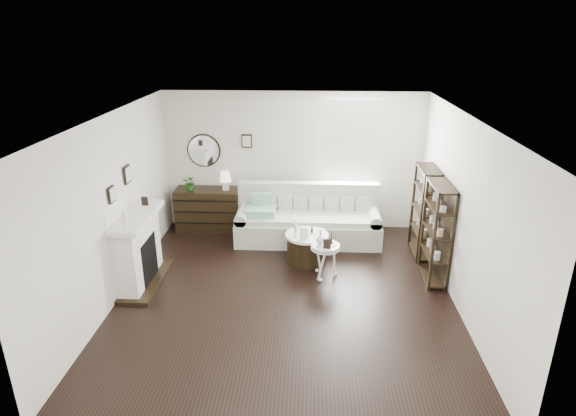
# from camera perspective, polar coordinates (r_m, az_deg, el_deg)

# --- Properties ---
(room) EXTENTS (5.50, 5.50, 5.50)m
(room) POSITION_cam_1_polar(r_m,az_deg,el_deg) (9.32, 5.16, 6.85)
(room) COLOR black
(room) RESTS_ON ground
(fireplace) EXTENTS (0.50, 1.40, 1.84)m
(fireplace) POSITION_cam_1_polar(r_m,az_deg,el_deg) (7.89, -17.28, -4.93)
(fireplace) COLOR white
(fireplace) RESTS_ON ground
(shelf_unit_far) EXTENTS (0.30, 0.80, 1.60)m
(shelf_unit_far) POSITION_cam_1_polar(r_m,az_deg,el_deg) (8.68, 15.84, -0.46)
(shelf_unit_far) COLOR black
(shelf_unit_far) RESTS_ON ground
(shelf_unit_near) EXTENTS (0.30, 0.80, 1.60)m
(shelf_unit_near) POSITION_cam_1_polar(r_m,az_deg,el_deg) (7.88, 17.19, -2.85)
(shelf_unit_near) COLOR black
(shelf_unit_near) RESTS_ON ground
(sofa) EXTENTS (2.69, 0.93, 1.04)m
(sofa) POSITION_cam_1_polar(r_m,az_deg,el_deg) (9.12, 2.38, -1.69)
(sofa) COLOR beige
(sofa) RESTS_ON ground
(quilt) EXTENTS (0.56, 0.46, 0.14)m
(quilt) POSITION_cam_1_polar(r_m,az_deg,el_deg) (8.95, -3.24, -0.36)
(quilt) COLOR #238166
(quilt) RESTS_ON sofa
(suitcase) EXTENTS (0.59, 0.22, 0.39)m
(suitcase) POSITION_cam_1_polar(r_m,az_deg,el_deg) (9.12, 8.10, -2.95)
(suitcase) COLOR brown
(suitcase) RESTS_ON ground
(dresser) EXTENTS (1.26, 0.54, 0.84)m
(dresser) POSITION_cam_1_polar(r_m,az_deg,el_deg) (9.67, -9.39, -0.16)
(dresser) COLOR black
(dresser) RESTS_ON ground
(table_lamp) EXTENTS (0.27, 0.27, 0.37)m
(table_lamp) POSITION_cam_1_polar(r_m,az_deg,el_deg) (9.40, -7.42, 3.22)
(table_lamp) COLOR beige
(table_lamp) RESTS_ON dresser
(potted_plant) EXTENTS (0.30, 0.26, 0.30)m
(potted_plant) POSITION_cam_1_polar(r_m,az_deg,el_deg) (9.51, -11.51, 2.95)
(potted_plant) COLOR #1A5016
(potted_plant) RESTS_ON dresser
(drum_table) EXTENTS (0.74, 0.74, 0.51)m
(drum_table) POSITION_cam_1_polar(r_m,az_deg,el_deg) (8.30, 2.24, -4.71)
(drum_table) COLOR black
(drum_table) RESTS_ON ground
(pedestal_table) EXTENTS (0.47, 0.47, 0.57)m
(pedestal_table) POSITION_cam_1_polar(r_m,az_deg,el_deg) (7.72, 4.44, -4.71)
(pedestal_table) COLOR white
(pedestal_table) RESTS_ON ground
(eiffel_drum) EXTENTS (0.12, 0.12, 0.19)m
(eiffel_drum) POSITION_cam_1_polar(r_m,az_deg,el_deg) (8.21, 2.85, -2.36)
(eiffel_drum) COLOR black
(eiffel_drum) RESTS_ON drum_table
(bottle_drum) EXTENTS (0.07, 0.07, 0.28)m
(bottle_drum) POSITION_cam_1_polar(r_m,az_deg,el_deg) (8.07, 0.95, -2.41)
(bottle_drum) COLOR silver
(bottle_drum) RESTS_ON drum_table
(card_frame_drum) EXTENTS (0.15, 0.07, 0.19)m
(card_frame_drum) POSITION_cam_1_polar(r_m,az_deg,el_deg) (7.99, 1.88, -3.04)
(card_frame_drum) COLOR white
(card_frame_drum) RESTS_ON drum_table
(eiffel_ped) EXTENTS (0.15, 0.15, 0.20)m
(eiffel_ped) POSITION_cam_1_polar(r_m,az_deg,el_deg) (7.69, 5.15, -3.63)
(eiffel_ped) COLOR black
(eiffel_ped) RESTS_ON pedestal_table
(flask_ped) EXTENTS (0.14, 0.14, 0.26)m
(flask_ped) POSITION_cam_1_polar(r_m,az_deg,el_deg) (7.66, 3.86, -3.44)
(flask_ped) COLOR silver
(flask_ped) RESTS_ON pedestal_table
(card_frame_ped) EXTENTS (0.12, 0.06, 0.15)m
(card_frame_ped) POSITION_cam_1_polar(r_m,az_deg,el_deg) (7.56, 4.64, -4.26)
(card_frame_ped) COLOR black
(card_frame_ped) RESTS_ON pedestal_table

